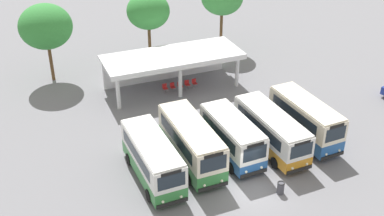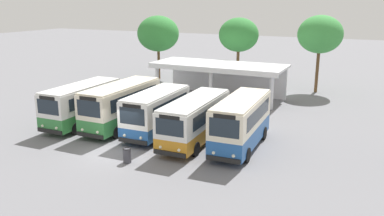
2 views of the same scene
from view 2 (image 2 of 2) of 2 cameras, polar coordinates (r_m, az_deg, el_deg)
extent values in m
plane|color=slate|center=(25.39, -11.49, -6.45)|extent=(180.00, 180.00, 0.00)
cylinder|color=black|center=(29.37, -16.41, -2.86)|extent=(0.24, 0.91, 0.90)
cylinder|color=black|center=(30.79, -19.50, -2.29)|extent=(0.24, 0.91, 0.90)
cylinder|color=black|center=(32.69, -11.42, -0.72)|extent=(0.24, 0.91, 0.90)
cylinder|color=black|center=(33.97, -14.40, -0.31)|extent=(0.24, 0.91, 0.90)
cube|color=#337F3D|center=(31.54, -15.39, -0.73)|extent=(2.46, 7.21, 1.01)
cube|color=silver|center=(31.22, -15.55, 1.57)|extent=(2.46, 7.21, 1.59)
cube|color=silver|center=(31.04, -15.66, 3.11)|extent=(2.38, 6.99, 0.12)
cube|color=black|center=(29.09, -19.82, -3.17)|extent=(2.16, 0.16, 0.28)
cube|color=#1E2833|center=(28.66, -20.06, 0.12)|extent=(1.86, 0.10, 1.04)
cube|color=black|center=(28.51, -20.17, 1.34)|extent=(1.36, 0.09, 0.24)
cube|color=#1E2833|center=(30.59, -13.81, 1.52)|extent=(0.19, 5.72, 0.88)
cube|color=#1E2833|center=(32.00, -17.00, 1.88)|extent=(0.19, 5.72, 0.88)
sphere|color=#EAEACC|center=(28.59, -18.95, -2.75)|extent=(0.20, 0.20, 0.20)
sphere|color=#EAEACC|center=(29.43, -20.74, -2.41)|extent=(0.20, 0.20, 0.20)
cylinder|color=black|center=(27.85, -10.83, -3.47)|extent=(0.23, 0.90, 0.90)
cylinder|color=black|center=(29.15, -14.35, -2.84)|extent=(0.23, 0.90, 0.90)
cylinder|color=black|center=(31.55, -5.92, -1.08)|extent=(0.23, 0.90, 0.90)
cylinder|color=black|center=(32.70, -9.24, -0.61)|extent=(0.23, 0.90, 0.90)
cube|color=#337F3D|center=(30.13, -10.01, -1.05)|extent=(2.39, 7.53, 1.10)
cube|color=beige|center=(29.78, -10.13, 1.52)|extent=(2.39, 7.53, 1.69)
cube|color=beige|center=(29.59, -10.21, 3.22)|extent=(2.32, 7.30, 0.12)
cube|color=black|center=(27.40, -14.48, -3.85)|extent=(2.19, 0.13, 0.28)
cube|color=#1E2833|center=(26.90, -14.68, -0.09)|extent=(1.89, 0.07, 1.10)
cube|color=black|center=(26.74, -14.78, 1.30)|extent=(1.38, 0.07, 0.24)
cube|color=#1E2833|center=(29.22, -8.19, 1.44)|extent=(0.11, 6.00, 0.93)
cube|color=#1E2833|center=(30.51, -11.79, 1.85)|extent=(0.11, 6.00, 0.93)
sphere|color=#EAEACC|center=(26.92, -13.47, -3.42)|extent=(0.20, 0.20, 0.20)
sphere|color=#EAEACC|center=(27.70, -15.53, -3.04)|extent=(0.20, 0.20, 0.20)
cylinder|color=black|center=(26.26, -5.11, -4.41)|extent=(0.25, 0.91, 0.90)
cylinder|color=black|center=(27.30, -9.05, -3.77)|extent=(0.25, 0.91, 0.90)
cylinder|color=black|center=(29.64, -1.41, -2.06)|extent=(0.25, 0.91, 0.90)
cylinder|color=black|center=(30.57, -5.04, -1.59)|extent=(0.25, 0.91, 0.90)
cube|color=#23569E|center=(28.29, -5.09, -2.15)|extent=(2.47, 6.52, 0.91)
cube|color=white|center=(27.93, -5.15, 0.39)|extent=(2.47, 6.52, 1.69)
cube|color=white|center=(27.72, -5.19, 2.20)|extent=(2.40, 6.32, 0.12)
cube|color=black|center=(25.74, -8.54, -4.76)|extent=(2.12, 0.18, 0.28)
cube|color=#1E2833|center=(25.26, -8.63, -1.19)|extent=(1.83, 0.12, 1.10)
cube|color=black|center=(25.08, -8.69, 0.28)|extent=(1.34, 0.10, 0.24)
cube|color=#1E2833|center=(27.51, -3.03, 0.31)|extent=(0.23, 5.15, 0.93)
cube|color=#1E2833|center=(28.54, -7.01, 0.76)|extent=(0.23, 5.15, 0.93)
sphere|color=#EAEACC|center=(25.33, -7.38, -4.30)|extent=(0.20, 0.20, 0.20)
sphere|color=#EAEACC|center=(25.96, -9.71, -3.91)|extent=(0.20, 0.20, 0.20)
cylinder|color=black|center=(24.34, 0.56, -5.95)|extent=(0.25, 0.91, 0.90)
cylinder|color=black|center=(25.19, -3.88, -5.24)|extent=(0.25, 0.91, 0.90)
cylinder|color=black|center=(28.50, 4.29, -2.81)|extent=(0.25, 0.91, 0.90)
cylinder|color=black|center=(29.23, 0.38, -2.31)|extent=(0.25, 0.91, 0.90)
cube|color=orange|center=(26.65, 0.46, -3.17)|extent=(2.49, 7.69, 0.91)
cube|color=silver|center=(26.29, 0.47, -0.60)|extent=(2.49, 7.69, 1.57)
cube|color=silver|center=(26.07, 0.47, 1.19)|extent=(2.42, 7.46, 0.12)
cube|color=black|center=(23.49, -3.25, -6.59)|extent=(2.11, 0.18, 0.28)
cube|color=#1E2833|center=(22.98, -3.26, -2.82)|extent=(1.82, 0.12, 1.02)
cube|color=black|center=(22.80, -3.28, -1.34)|extent=(1.33, 0.10, 0.24)
cube|color=#1E2833|center=(25.97, 2.78, -0.70)|extent=(0.26, 6.09, 0.86)
cube|color=#1E2833|center=(26.80, -1.60, -0.19)|extent=(0.26, 6.09, 0.86)
sphere|color=#EAEACC|center=(23.13, -1.90, -6.09)|extent=(0.20, 0.20, 0.20)
sphere|color=#EAEACC|center=(23.65, -4.57, -5.65)|extent=(0.20, 0.20, 0.20)
cylinder|color=black|center=(23.65, 7.96, -6.75)|extent=(0.26, 0.91, 0.90)
cylinder|color=black|center=(24.21, 3.22, -6.09)|extent=(0.26, 0.91, 0.90)
cylinder|color=black|center=(27.62, 10.33, -3.61)|extent=(0.26, 0.91, 0.90)
cylinder|color=black|center=(28.10, 6.22, -3.12)|extent=(0.26, 0.91, 0.90)
cube|color=#23569E|center=(25.70, 7.05, -3.74)|extent=(2.50, 7.10, 1.12)
cube|color=beige|center=(25.29, 7.15, -0.75)|extent=(2.50, 7.10, 1.67)
cube|color=beige|center=(25.06, 7.22, 1.22)|extent=(2.43, 6.89, 0.12)
cube|color=black|center=(22.68, 4.52, -7.42)|extent=(2.06, 0.20, 0.28)
cube|color=#1E2833|center=(22.07, 4.65, -2.90)|extent=(1.77, 0.14, 1.08)
cube|color=black|center=(21.88, 4.69, -1.25)|extent=(1.30, 0.11, 0.24)
cube|color=#1E2833|center=(25.11, 9.57, -0.84)|extent=(0.31, 5.60, 0.92)
cube|color=#1E2833|center=(25.66, 4.92, -0.33)|extent=(0.31, 5.60, 0.92)
sphere|color=#EAEACC|center=(22.41, 5.99, -6.89)|extent=(0.20, 0.20, 0.20)
sphere|color=#EAEACC|center=(22.75, 3.11, -6.48)|extent=(0.20, 0.20, 0.20)
cylinder|color=silver|center=(39.56, -5.02, 3.97)|extent=(0.36, 0.36, 3.20)
cylinder|color=silver|center=(37.00, 2.71, 3.23)|extent=(0.36, 0.36, 3.20)
cylinder|color=silver|center=(35.20, 11.39, 2.33)|extent=(0.36, 0.36, 3.20)
cube|color=silver|center=(40.71, 4.97, 4.28)|extent=(12.34, 0.20, 3.20)
cube|color=silver|center=(38.46, 3.88, 6.24)|extent=(12.84, 4.98, 0.20)
cube|color=silver|center=(36.27, 2.43, 5.34)|extent=(12.84, 0.10, 0.28)
cylinder|color=slate|center=(38.56, 2.13, 1.63)|extent=(0.03, 0.03, 0.44)
cylinder|color=slate|center=(38.69, 1.64, 1.68)|extent=(0.03, 0.03, 0.44)
cylinder|color=slate|center=(38.88, 2.32, 1.74)|extent=(0.03, 0.03, 0.44)
cylinder|color=slate|center=(39.01, 1.84, 1.78)|extent=(0.03, 0.03, 0.44)
cube|color=#B21E1E|center=(38.73, 1.99, 2.05)|extent=(0.45, 0.45, 0.04)
cube|color=#B21E1E|center=(38.87, 2.10, 2.40)|extent=(0.44, 0.05, 0.40)
cylinder|color=slate|center=(38.24, 3.10, 1.50)|extent=(0.03, 0.03, 0.44)
cylinder|color=slate|center=(38.36, 2.61, 1.55)|extent=(0.03, 0.03, 0.44)
cylinder|color=slate|center=(38.56, 3.29, 1.61)|extent=(0.03, 0.03, 0.44)
cylinder|color=slate|center=(38.68, 2.80, 1.66)|extent=(0.03, 0.03, 0.44)
cube|color=#B21E1E|center=(38.40, 2.96, 1.93)|extent=(0.45, 0.45, 0.04)
cube|color=#B21E1E|center=(38.54, 3.07, 2.28)|extent=(0.44, 0.05, 0.40)
cylinder|color=slate|center=(37.89, 4.08, 1.35)|extent=(0.03, 0.03, 0.44)
cylinder|color=slate|center=(38.01, 3.58, 1.41)|extent=(0.03, 0.03, 0.44)
cylinder|color=slate|center=(38.21, 4.26, 1.47)|extent=(0.03, 0.03, 0.44)
cylinder|color=slate|center=(38.33, 3.76, 1.52)|extent=(0.03, 0.03, 0.44)
cube|color=#B21E1E|center=(38.06, 3.93, 1.79)|extent=(0.45, 0.45, 0.04)
cube|color=#B21E1E|center=(38.19, 4.04, 2.14)|extent=(0.44, 0.05, 0.40)
cylinder|color=slate|center=(37.71, 5.16, 1.26)|extent=(0.03, 0.03, 0.44)
cylinder|color=slate|center=(37.82, 4.65, 1.32)|extent=(0.03, 0.03, 0.44)
cylinder|color=slate|center=(38.03, 5.33, 1.38)|extent=(0.03, 0.03, 0.44)
cylinder|color=slate|center=(38.14, 4.83, 1.43)|extent=(0.03, 0.03, 0.44)
cube|color=#B21E1E|center=(37.87, 5.00, 1.70)|extent=(0.45, 0.45, 0.04)
cube|color=#B21E1E|center=(38.01, 5.11, 2.06)|extent=(0.44, 0.05, 0.40)
cylinder|color=slate|center=(37.46, 6.21, 1.14)|extent=(0.03, 0.03, 0.44)
cylinder|color=slate|center=(37.57, 5.70, 1.20)|extent=(0.03, 0.03, 0.44)
cylinder|color=slate|center=(37.79, 6.37, 1.26)|extent=(0.03, 0.03, 0.44)
cylinder|color=slate|center=(37.89, 5.87, 1.31)|extent=(0.03, 0.03, 0.44)
cube|color=#B21E1E|center=(37.62, 6.05, 1.58)|extent=(0.45, 0.45, 0.04)
cube|color=#B21E1E|center=(37.76, 6.15, 1.94)|extent=(0.44, 0.05, 0.40)
cylinder|color=brown|center=(44.52, 6.60, 5.74)|extent=(0.32, 0.32, 4.08)
ellipsoid|color=#338438|center=(44.08, 6.74, 10.44)|extent=(4.33, 4.33, 3.68)
cylinder|color=brown|center=(43.14, 17.57, 4.99)|extent=(0.32, 0.32, 4.30)
ellipsoid|color=green|center=(42.68, 17.99, 10.07)|extent=(4.51, 4.51, 3.83)
cylinder|color=brown|center=(48.60, -4.80, 6.31)|extent=(0.32, 0.32, 3.64)
ellipsoid|color=#338438|center=(48.18, -4.90, 10.64)|extent=(4.97, 4.97, 4.22)
cylinder|color=#3F3F47|center=(23.72, -9.35, -6.81)|extent=(0.48, 0.48, 0.85)
torus|color=black|center=(23.56, -9.39, -5.80)|extent=(0.49, 0.49, 0.06)
camera|label=1|loc=(30.60, -78.08, 26.77)|focal=45.25mm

